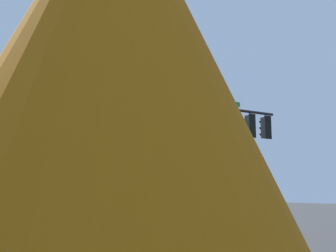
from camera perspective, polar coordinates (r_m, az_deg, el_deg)
name	(u,v)px	position (r m, az deg, el deg)	size (l,w,h in m)	color
signal_pole_assembly	(215,133)	(19.43, 6.66, -0.97)	(6.40, 2.51, 7.43)	black
utility_pole	(75,155)	(19.16, -13.11, -4.01)	(0.81, 1.71, 8.30)	brown
fire_hydrant	(131,232)	(22.70, -5.30, -14.79)	(0.33, 0.24, 0.83)	yellow
tree_near	(113,44)	(5.20, -7.85, 11.45)	(4.56, 4.56, 7.14)	#503921
tree_mid	(34,160)	(24.97, -18.52, -4.63)	(3.22, 3.22, 6.21)	#533922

